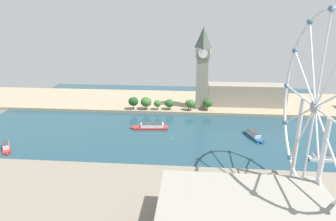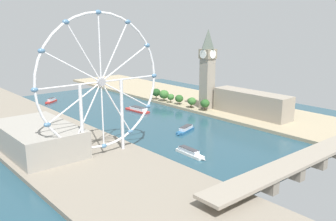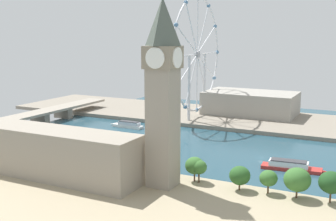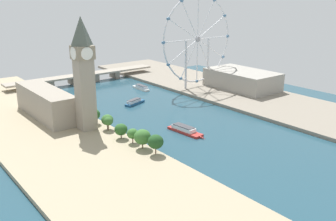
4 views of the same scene
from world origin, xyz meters
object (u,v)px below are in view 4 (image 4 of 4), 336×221
at_px(ferris_wheel, 198,40).
at_px(tour_boat_3, 141,87).
at_px(tour_boat_2, 135,102).
at_px(clock_tower, 84,73).
at_px(river_bridge, 84,76).
at_px(riverside_hall, 242,79).
at_px(tour_boat_1, 185,130).
at_px(parliament_block, 46,103).

xyz_separation_m(ferris_wheel, tour_boat_3, (-51.22, 37.21, -53.07)).
height_order(ferris_wheel, tour_boat_2, ferris_wheel).
bearing_deg(tour_boat_2, tour_boat_3, 30.63).
relative_size(clock_tower, river_bridge, 0.46).
relative_size(riverside_hall, tour_boat_1, 2.08).
xyz_separation_m(riverside_hall, tour_boat_1, (-136.29, -62.44, -10.57)).
distance_m(parliament_block, tour_boat_1, 123.31).
bearing_deg(river_bridge, riverside_hall, -50.46).
bearing_deg(river_bridge, tour_boat_2, -91.41).
relative_size(ferris_wheel, river_bridge, 0.54).
relative_size(ferris_wheel, tour_boat_1, 2.70).
distance_m(ferris_wheel, tour_boat_1, 152.33).
relative_size(tour_boat_1, tour_boat_2, 1.35).
xyz_separation_m(clock_tower, parliament_block, (-13.24, 50.76, -32.84)).
xyz_separation_m(parliament_block, riverside_hall, (209.68, -35.82, -2.29)).
relative_size(river_bridge, tour_boat_2, 6.70).
distance_m(river_bridge, tour_boat_3, 80.25).
xyz_separation_m(parliament_block, tour_boat_2, (86.17, -7.22, -12.90)).
bearing_deg(parliament_block, tour_boat_2, -4.79).
bearing_deg(clock_tower, tour_boat_1, -38.30).
bearing_deg(river_bridge, clock_tower, -115.21).
bearing_deg(tour_boat_1, parliament_block, -148.17).
height_order(parliament_block, tour_boat_3, parliament_block).
distance_m(parliament_block, ferris_wheel, 180.30).
height_order(clock_tower, ferris_wheel, ferris_wheel).
bearing_deg(tour_boat_3, parliament_block, 109.49).
height_order(clock_tower, parliament_block, clock_tower).
relative_size(river_bridge, tour_boat_1, 4.96).
distance_m(ferris_wheel, tour_boat_2, 104.47).
distance_m(ferris_wheel, tour_boat_3, 82.61).
height_order(riverside_hall, tour_boat_1, riverside_hall).
height_order(clock_tower, tour_boat_1, clock_tower).
bearing_deg(tour_boat_1, river_bridge, 170.78).
xyz_separation_m(river_bridge, tour_boat_3, (35.49, -71.76, -5.50)).
xyz_separation_m(clock_tower, tour_boat_3, (111.30, 89.27, -45.75)).
relative_size(ferris_wheel, tour_boat_2, 3.65).
bearing_deg(parliament_block, river_bridge, 51.08).
xyz_separation_m(parliament_block, tour_boat_3, (124.54, 38.52, -12.92)).
height_order(river_bridge, tour_boat_2, river_bridge).
height_order(ferris_wheel, tour_boat_3, ferris_wheel).
bearing_deg(riverside_hall, clock_tower, -175.65).
bearing_deg(ferris_wheel, tour_boat_2, -174.56).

